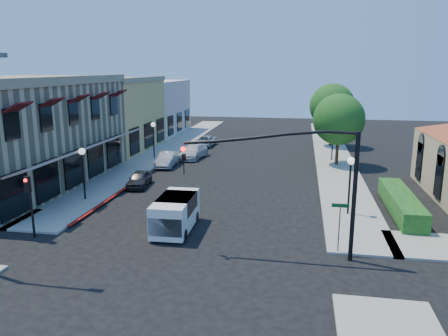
% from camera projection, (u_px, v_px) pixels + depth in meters
% --- Properties ---
extents(ground, '(120.00, 120.00, 0.00)m').
position_uv_depth(ground, '(173.00, 261.00, 20.06)').
color(ground, black).
rests_on(ground, ground).
extents(sidewalk_left, '(3.50, 50.00, 0.12)m').
position_uv_depth(sidewalk_left, '(167.00, 149.00, 47.45)').
color(sidewalk_left, gray).
rests_on(sidewalk_left, ground).
extents(sidewalk_right, '(3.50, 50.00, 0.12)m').
position_uv_depth(sidewalk_right, '(332.00, 154.00, 44.44)').
color(sidewalk_right, gray).
rests_on(sidewalk_right, ground).
extents(curb_red_strip, '(0.25, 10.00, 0.06)m').
position_uv_depth(curb_red_strip, '(108.00, 202.00, 28.92)').
color(curb_red_strip, maroon).
rests_on(curb_red_strip, ground).
extents(corner_brick_building, '(11.77, 18.20, 8.10)m').
position_uv_depth(corner_brick_building, '(14.00, 132.00, 32.36)').
color(corner_brick_building, tan).
rests_on(corner_brick_building, ground).
extents(yellow_stucco_building, '(10.00, 12.00, 7.60)m').
position_uv_depth(yellow_stucco_building, '(103.00, 114.00, 46.81)').
color(yellow_stucco_building, tan).
rests_on(yellow_stucco_building, ground).
extents(pink_stucco_building, '(10.00, 12.00, 7.00)m').
position_uv_depth(pink_stucco_building, '(143.00, 107.00, 58.39)').
color(pink_stucco_building, beige).
rests_on(pink_stucco_building, ground).
extents(hedge, '(1.40, 8.00, 1.10)m').
position_uv_depth(hedge, '(400.00, 213.00, 26.68)').
color(hedge, '#154714').
rests_on(hedge, ground).
extents(street_tree_a, '(4.56, 4.56, 6.48)m').
position_uv_depth(street_tree_a, '(339.00, 119.00, 38.71)').
color(street_tree_a, '#301C13').
rests_on(street_tree_a, ground).
extents(street_tree_b, '(4.94, 4.94, 7.02)m').
position_uv_depth(street_tree_b, '(332.00, 106.00, 48.22)').
color(street_tree_b, '#301C13').
rests_on(street_tree_b, ground).
extents(signal_mast_arm, '(8.01, 0.39, 6.00)m').
position_uv_depth(signal_mast_arm, '(306.00, 172.00, 19.57)').
color(signal_mast_arm, black).
rests_on(signal_mast_arm, ground).
extents(secondary_signal, '(0.28, 0.42, 3.32)m').
position_uv_depth(secondary_signal, '(29.00, 195.00, 22.26)').
color(secondary_signal, black).
rests_on(secondary_signal, ground).
extents(street_name_sign, '(0.80, 0.06, 2.50)m').
position_uv_depth(street_name_sign, '(340.00, 220.00, 20.50)').
color(street_name_sign, '#595B5E').
rests_on(street_name_sign, ground).
extents(lamppost_left_near, '(0.44, 0.44, 3.57)m').
position_uv_depth(lamppost_left_near, '(82.00, 161.00, 28.58)').
color(lamppost_left_near, black).
rests_on(lamppost_left_near, ground).
extents(lamppost_left_far, '(0.44, 0.44, 3.57)m').
position_uv_depth(lamppost_left_far, '(153.00, 131.00, 42.01)').
color(lamppost_left_far, black).
rests_on(lamppost_left_far, ground).
extents(lamppost_right_near, '(0.44, 0.44, 3.57)m').
position_uv_depth(lamppost_right_near, '(350.00, 171.00, 25.66)').
color(lamppost_right_near, black).
rests_on(lamppost_right_near, ground).
extents(lamppost_right_far, '(0.44, 0.44, 3.57)m').
position_uv_depth(lamppost_right_far, '(333.00, 132.00, 41.01)').
color(lamppost_right_far, black).
rests_on(lamppost_right_far, ground).
extents(white_van, '(1.94, 4.21, 1.85)m').
position_uv_depth(white_van, '(175.00, 212.00, 23.60)').
color(white_van, white).
rests_on(white_van, ground).
extents(parked_car_a, '(1.72, 3.55, 1.17)m').
position_uv_depth(parked_car_a, '(139.00, 179.00, 32.50)').
color(parked_car_a, black).
rests_on(parked_car_a, ground).
extents(parked_car_b, '(1.59, 4.02, 1.30)m').
position_uv_depth(parked_car_b, '(167.00, 159.00, 39.15)').
color(parked_car_b, '#B1B3B7').
rests_on(parked_car_b, ground).
extents(parked_car_c, '(2.46, 4.80, 1.33)m').
position_uv_depth(parked_car_c, '(193.00, 152.00, 42.68)').
color(parked_car_c, beige).
rests_on(parked_car_c, ground).
extents(parked_car_d, '(2.11, 4.24, 1.15)m').
position_uv_depth(parked_car_d, '(205.00, 141.00, 49.28)').
color(parked_car_d, '#BBBEC1').
rests_on(parked_car_d, ground).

